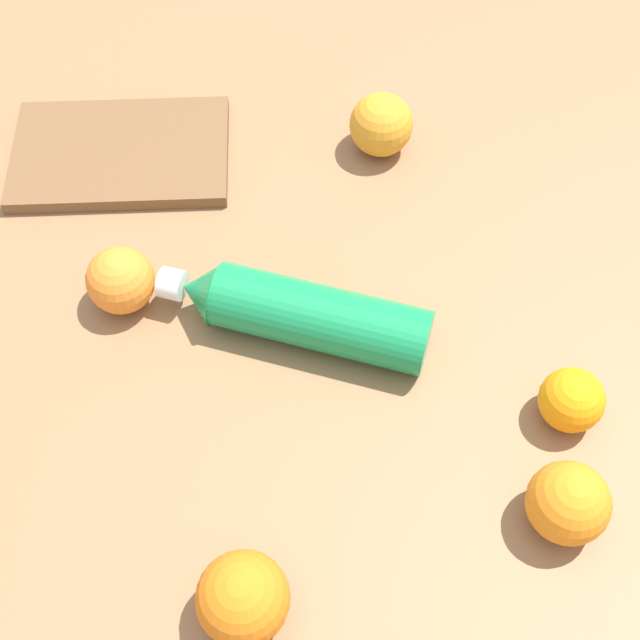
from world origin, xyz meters
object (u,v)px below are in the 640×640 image
object	(u,v)px
orange_0	(571,400)
cutting_board	(121,153)
orange_1	(121,279)
water_bottle	(299,315)
orange_2	(568,503)
orange_3	(243,598)
orange_4	(381,125)

from	to	relation	value
orange_0	cutting_board	xyz separation A→B (m)	(0.57, -0.25, -0.02)
orange_0	orange_1	xyz separation A→B (m)	(0.49, -0.04, 0.00)
water_bottle	orange_2	size ratio (longest dim) A/B	3.80
orange_2	orange_3	distance (m)	0.31
orange_1	orange_2	bearing A→B (deg)	162.34
orange_3	cutting_board	bearing A→B (deg)	-59.67
orange_2	cutting_board	xyz separation A→B (m)	(0.57, -0.36, -0.03)
orange_4	orange_1	bearing A→B (deg)	50.93
orange_0	cutting_board	bearing A→B (deg)	-23.48
water_bottle	orange_0	bearing A→B (deg)	176.01
orange_0	orange_2	world-z (taller)	orange_2
water_bottle	orange_1	bearing A→B (deg)	3.08
orange_1	orange_4	xyz separation A→B (m)	(-0.24, -0.29, 0.00)
orange_1	orange_2	world-z (taller)	orange_2
orange_0	orange_1	distance (m)	0.49
orange_1	cutting_board	size ratio (longest dim) A/B	0.28
water_bottle	orange_3	size ratio (longest dim) A/B	3.59
orange_3	orange_4	size ratio (longest dim) A/B	1.06
orange_2	orange_4	xyz separation A→B (m)	(0.26, -0.45, -0.00)
orange_1	cutting_board	distance (m)	0.22
orange_2	water_bottle	bearing A→B (deg)	-27.78
orange_2	cutting_board	distance (m)	0.68
water_bottle	orange_4	distance (m)	0.30
orange_1	orange_4	bearing A→B (deg)	-129.07
water_bottle	cutting_board	world-z (taller)	water_bottle
orange_2	cutting_board	bearing A→B (deg)	-32.27
orange_0	orange_1	size ratio (longest dim) A/B	0.88
cutting_board	water_bottle	bearing A→B (deg)	128.67
orange_2	orange_4	bearing A→B (deg)	-60.25
orange_0	orange_3	xyz separation A→B (m)	(0.27, 0.26, 0.01)
orange_3	orange_4	distance (m)	0.60
orange_2	orange_3	size ratio (longest dim) A/B	0.95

